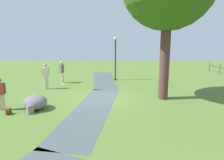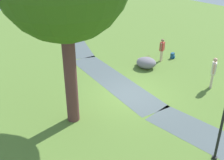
# 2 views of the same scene
# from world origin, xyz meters

# --- Properties ---
(ground_plane) EXTENTS (48.00, 48.00, 0.00)m
(ground_plane) POSITION_xyz_m (0.00, 0.00, 0.00)
(ground_plane) COLOR #53722F
(footpath_segment_near) EXTENTS (8.13, 2.51, 0.01)m
(footpath_segment_near) POSITION_xyz_m (-6.02, -0.32, 0.00)
(footpath_segment_near) COLOR #485356
(footpath_segment_near) RESTS_ON ground
(footpath_segment_mid) EXTENTS (8.17, 2.86, 0.01)m
(footpath_segment_mid) POSITION_xyz_m (1.93, -0.49, 0.00)
(footpath_segment_mid) COLOR #485356
(footpath_segment_mid) RESTS_ON ground
(lamp_post) EXTENTS (0.28, 0.28, 3.72)m
(lamp_post) POSITION_xyz_m (-5.63, 0.72, 2.29)
(lamp_post) COLOR black
(lamp_post) RESTS_ON ground
(lawn_boulder) EXTENTS (1.65, 1.59, 0.71)m
(lawn_boulder) POSITION_xyz_m (1.94, -3.32, 0.35)
(lawn_boulder) COLOR slate
(lawn_boulder) RESTS_ON ground
(woman_with_handbag) EXTENTS (0.35, 0.49, 1.58)m
(woman_with_handbag) POSITION_xyz_m (2.07, -4.95, 0.91)
(woman_with_handbag) COLOR beige
(woman_with_handbag) RESTS_ON ground
(man_near_boulder) EXTENTS (0.39, 0.46, 1.81)m
(man_near_boulder) POSITION_xyz_m (-2.29, -4.20, 1.06)
(man_near_boulder) COLOR beige
(man_near_boulder) RESTS_ON ground
(passerby_on_path) EXTENTS (0.52, 0.26, 1.79)m
(passerby_on_path) POSITION_xyz_m (-4.33, -3.59, 1.05)
(passerby_on_path) COLOR beige
(passerby_on_path) RESTS_ON ground
(handbag_on_grass) EXTENTS (0.32, 0.28, 0.31)m
(handbag_on_grass) POSITION_xyz_m (2.67, -4.30, 0.14)
(handbag_on_grass) COLOR #582D16
(handbag_on_grass) RESTS_ON ground
(backpack_by_boulder) EXTENTS (0.35, 0.35, 0.40)m
(backpack_by_boulder) POSITION_xyz_m (2.57, -3.34, 0.19)
(backpack_by_boulder) COLOR gray
(backpack_by_boulder) RESTS_ON ground
(frisbee_on_grass) EXTENTS (0.26, 0.26, 0.02)m
(frisbee_on_grass) POSITION_xyz_m (-3.96, -3.42, 0.01)
(frisbee_on_grass) COLOR white
(frisbee_on_grass) RESTS_ON ground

